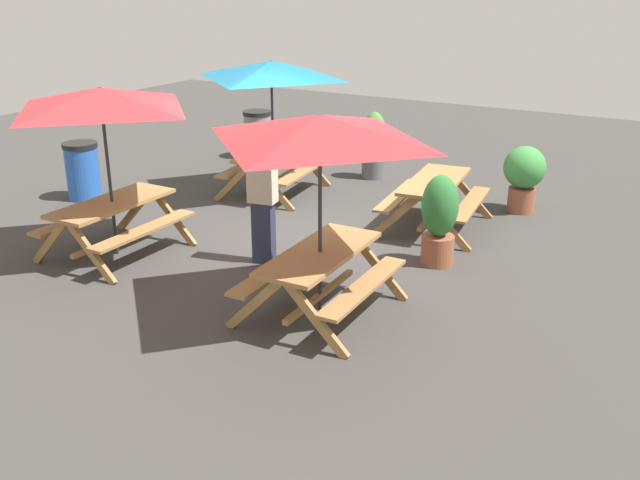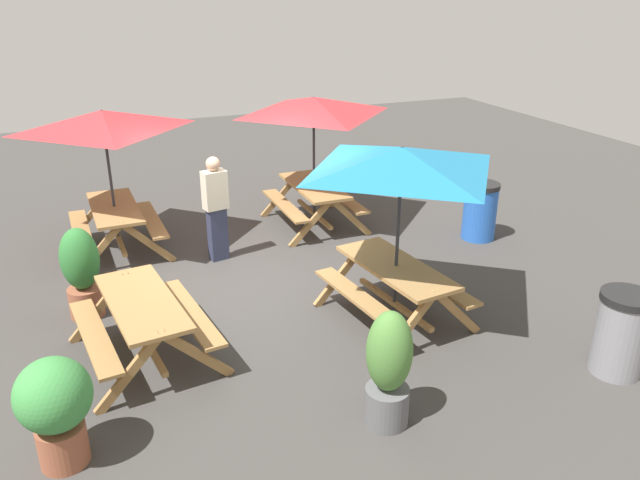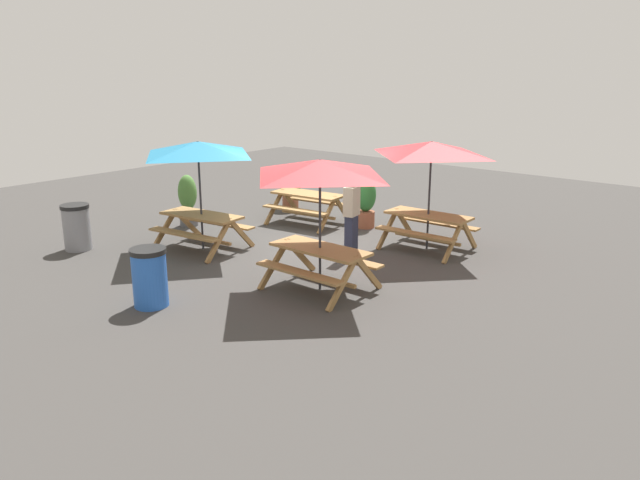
% 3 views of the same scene
% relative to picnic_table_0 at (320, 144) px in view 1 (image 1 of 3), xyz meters
% --- Properties ---
extents(ground_plane, '(24.00, 24.00, 0.00)m').
position_rel_picnic_table_0_xyz_m(ground_plane, '(-1.95, -1.59, -1.99)').
color(ground_plane, '#3D3A38').
rests_on(ground_plane, ground).
extents(picnic_table_0, '(2.06, 2.06, 2.34)m').
position_rel_picnic_table_0_xyz_m(picnic_table_0, '(0.00, 0.00, 0.00)').
color(picnic_table_0, olive).
rests_on(picnic_table_0, ground).
extents(picnic_table_1, '(2.00, 2.00, 2.34)m').
position_rel_picnic_table_0_xyz_m(picnic_table_1, '(-0.16, -3.38, 0.00)').
color(picnic_table_1, olive).
rests_on(picnic_table_1, ground).
extents(picnic_table_2, '(2.23, 2.23, 2.34)m').
position_rel_picnic_table_0_xyz_m(picnic_table_2, '(-3.68, -3.09, 0.00)').
color(picnic_table_2, olive).
rests_on(picnic_table_2, ground).
extents(picnic_table_3, '(1.95, 1.72, 0.81)m').
position_rel_picnic_table_0_xyz_m(picnic_table_3, '(-3.40, 0.02, -1.43)').
color(picnic_table_3, olive).
rests_on(picnic_table_3, ground).
extents(trash_bin_gray, '(0.59, 0.59, 0.98)m').
position_rel_picnic_table_0_xyz_m(trash_bin_gray, '(-5.69, -4.84, -1.49)').
color(trash_bin_gray, gray).
rests_on(trash_bin_gray, ground).
extents(trash_bin_blue, '(0.59, 0.59, 0.98)m').
position_rel_picnic_table_0_xyz_m(trash_bin_blue, '(-1.78, -5.76, -1.49)').
color(trash_bin_blue, blue).
rests_on(trash_bin_blue, ground).
extents(potted_plant_0, '(0.67, 0.67, 1.08)m').
position_rel_picnic_table_0_xyz_m(potted_plant_0, '(-4.87, 0.97, -1.36)').
color(potted_plant_0, '#935138').
rests_on(potted_plant_0, ground).
extents(potted_plant_1, '(0.45, 0.45, 1.26)m').
position_rel_picnic_table_0_xyz_m(potted_plant_1, '(-5.49, -2.03, -1.35)').
color(potted_plant_1, '#59595B').
rests_on(potted_plant_1, ground).
extents(potted_plant_2, '(0.49, 0.49, 1.24)m').
position_rel_picnic_table_0_xyz_m(potted_plant_2, '(-2.07, 0.61, -1.34)').
color(potted_plant_2, '#935138').
rests_on(potted_plant_2, ground).
extents(person_standing, '(0.28, 0.40, 1.67)m').
position_rel_picnic_table_0_xyz_m(person_standing, '(-0.96, -1.43, -1.10)').
color(person_standing, '#2D334C').
rests_on(person_standing, ground).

